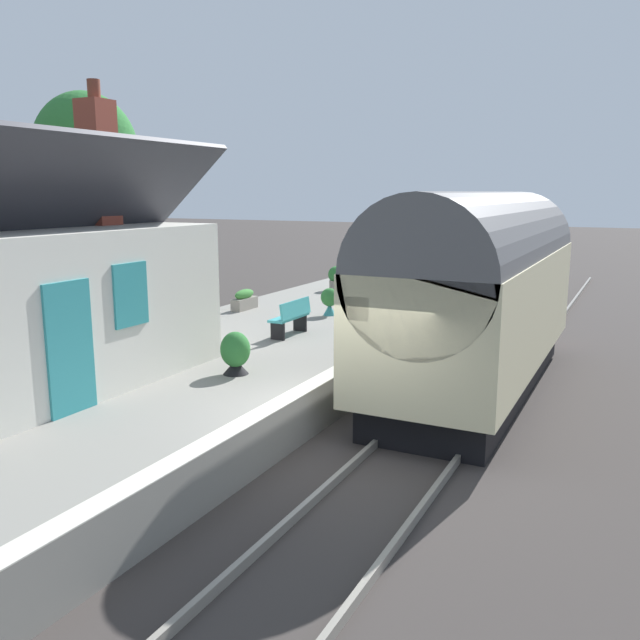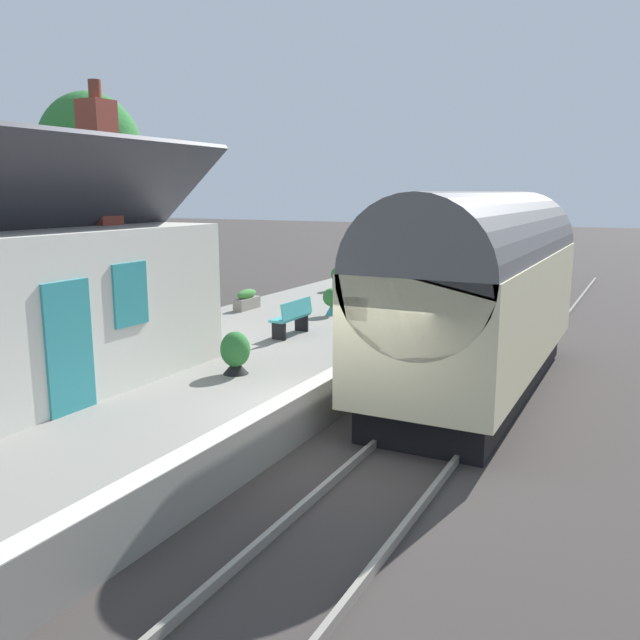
# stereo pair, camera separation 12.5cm
# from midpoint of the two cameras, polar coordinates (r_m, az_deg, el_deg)

# --- Properties ---
(ground_plane) EXTENTS (160.00, 160.00, 0.00)m
(ground_plane) POSITION_cam_midpoint_polar(r_m,az_deg,el_deg) (10.92, 2.60, -12.21)
(ground_plane) COLOR #383330
(platform) EXTENTS (32.00, 6.48, 0.87)m
(platform) POSITION_cam_midpoint_polar(r_m,az_deg,el_deg) (12.99, -14.76, -6.68)
(platform) COLOR gray
(platform) RESTS_ON ground
(platform_edge_coping) EXTENTS (32.00, 0.36, 0.02)m
(platform_edge_coping) POSITION_cam_midpoint_polar(r_m,az_deg,el_deg) (11.12, -2.94, -6.94)
(platform_edge_coping) COLOR beige
(platform_edge_coping) RESTS_ON platform
(rail_near) EXTENTS (52.00, 0.08, 0.14)m
(rail_near) POSITION_cam_midpoint_polar(r_m,az_deg,el_deg) (10.38, 10.98, -13.26)
(rail_near) COLOR gray
(rail_near) RESTS_ON ground
(rail_far) EXTENTS (52.00, 0.08, 0.14)m
(rail_far) POSITION_cam_midpoint_polar(r_m,az_deg,el_deg) (10.83, 3.49, -12.03)
(rail_far) COLOR gray
(rail_far) RESTS_ON ground
(train) EXTENTS (9.19, 2.73, 4.32)m
(train) POSITION_cam_midpoint_polar(r_m,az_deg,el_deg) (14.59, 14.02, 2.46)
(train) COLOR black
(train) RESTS_ON ground
(station_building) EXTENTS (6.38, 3.57, 5.52)m
(station_building) POSITION_cam_midpoint_polar(r_m,az_deg,el_deg) (12.83, -22.16, 1.80)
(station_building) COLOR silver
(station_building) RESTS_ON platform
(bench_platform_end) EXTENTS (1.40, 0.44, 0.88)m
(bench_platform_end) POSITION_cam_midpoint_polar(r_m,az_deg,el_deg) (15.93, -2.16, 0.32)
(bench_platform_end) COLOR teal
(bench_platform_end) RESTS_ON platform
(planter_corner_building) EXTENTS (0.56, 0.56, 0.89)m
(planter_corner_building) POSITION_cam_midpoint_polar(r_m,az_deg,el_deg) (22.93, 4.23, 3.48)
(planter_corner_building) COLOR teal
(planter_corner_building) RESTS_ON platform
(planter_edge_near) EXTENTS (1.01, 0.32, 0.60)m
(planter_edge_near) POSITION_cam_midpoint_polar(r_m,az_deg,el_deg) (19.67, -6.19, 1.76)
(planter_edge_near) COLOR gray
(planter_edge_near) RESTS_ON platform
(planter_edge_far) EXTENTS (0.50, 0.50, 0.78)m
(planter_edge_far) POSITION_cam_midpoint_polar(r_m,az_deg,el_deg) (18.58, 1.21, 1.71)
(planter_edge_far) COLOR teal
(planter_edge_far) RESTS_ON platform
(planter_bench_right) EXTENTS (0.58, 0.58, 0.83)m
(planter_bench_right) POSITION_cam_midpoint_polar(r_m,az_deg,el_deg) (12.68, -7.08, -2.90)
(planter_bench_right) COLOR black
(planter_bench_right) RESTS_ON platform
(planter_by_door) EXTENTS (0.60, 0.60, 0.86)m
(planter_by_door) POSITION_cam_midpoint_polar(r_m,az_deg,el_deg) (23.41, 1.86, 3.69)
(planter_by_door) COLOR gray
(planter_by_door) RESTS_ON platform
(tree_far_right) EXTENTS (3.78, 4.06, 8.06)m
(tree_far_right) POSITION_cam_midpoint_polar(r_m,az_deg,el_deg) (27.33, -19.21, 13.52)
(tree_far_right) COLOR #4C3828
(tree_far_right) RESTS_ON ground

